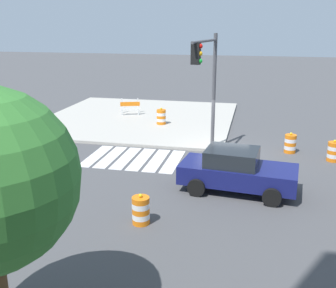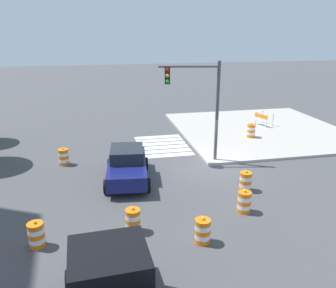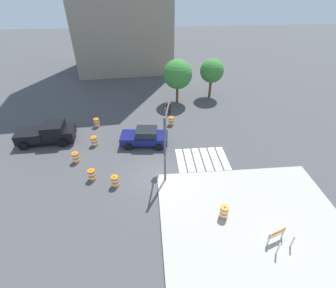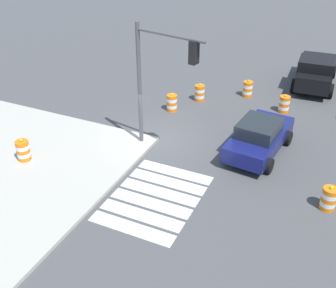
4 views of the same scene
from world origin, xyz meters
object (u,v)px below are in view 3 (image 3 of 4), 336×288
pickup_truck (48,133)px  traffic_light_pole (166,131)px  traffic_barrel_median_far (97,123)px  sports_car (145,137)px  traffic_barrel_far_curb (94,141)px  traffic_barrel_near_corner (171,121)px  traffic_barrel_median_near (115,181)px  traffic_barrel_lane_center (76,157)px  traffic_barrel_crosswalk_end (92,175)px  street_tree_streetside_mid (178,74)px  traffic_barrel_on_sidewalk (224,212)px  construction_barricade (279,236)px  street_tree_streetside_near (212,71)px

pickup_truck → traffic_light_pole: 12.22m
traffic_barrel_median_far → traffic_light_pole: (6.62, -7.61, 3.46)m
sports_car → traffic_barrel_far_curb: bearing=177.1°
traffic_light_pole → traffic_barrel_near_corner: bearing=81.4°
traffic_barrel_median_near → traffic_barrel_far_curb: 6.01m
pickup_truck → traffic_barrel_lane_center: bearing=-46.6°
traffic_barrel_crosswalk_end → traffic_light_pole: 6.81m
traffic_barrel_crosswalk_end → traffic_barrel_median_near: same height
traffic_barrel_crosswalk_end → traffic_barrel_median_far: (-0.76, 8.01, 0.00)m
traffic_barrel_lane_center → traffic_light_pole: (7.56, -1.91, 3.46)m
traffic_barrel_near_corner → traffic_barrel_far_curb: (-7.47, -3.06, 0.00)m
street_tree_streetside_mid → traffic_barrel_median_near: bearing=-114.5°
traffic_barrel_median_far → traffic_light_pole: 10.66m
sports_car → street_tree_streetside_mid: 9.92m
traffic_barrel_median_far → traffic_barrel_far_curb: size_ratio=1.00×
traffic_barrel_on_sidewalk → traffic_barrel_lane_center: bearing=147.9°
construction_barricade → traffic_barrel_near_corner: bearing=108.9°
traffic_barrel_median_far → sports_car: bearing=-36.1°
sports_car → traffic_barrel_lane_center: size_ratio=4.38×
traffic_barrel_median_far → traffic_barrel_on_sidewalk: (9.97, -12.55, 0.15)m
pickup_truck → traffic_barrel_far_curb: pickup_truck is taller
sports_car → pickup_truck: 9.06m
traffic_barrel_crosswalk_end → construction_barricade: size_ratio=0.72×
traffic_barrel_median_near → traffic_barrel_far_curb: bearing=113.2°
traffic_light_pole → traffic_barrel_on_sidewalk: bearing=-55.9°
traffic_barrel_crosswalk_end → traffic_barrel_lane_center: 2.88m
traffic_barrel_crosswalk_end → street_tree_streetside_mid: street_tree_streetside_mid is taller
traffic_barrel_near_corner → street_tree_streetside_near: bearing=49.7°
traffic_barrel_far_curb → traffic_barrel_lane_center: size_ratio=1.00×
traffic_barrel_median_far → traffic_barrel_on_sidewalk: traffic_barrel_on_sidewalk is taller
traffic_barrel_on_sidewalk → street_tree_streetside_near: (3.30, 18.77, 2.74)m
sports_car → construction_barricade: sports_car is taller
traffic_barrel_near_corner → pickup_truck: bearing=-169.9°
traffic_light_pole → street_tree_streetside_near: (6.65, 13.83, -0.57)m
traffic_barrel_far_curb → street_tree_streetside_near: 16.42m
construction_barricade → traffic_barrel_far_curb: bearing=137.5°
traffic_light_pole → street_tree_streetside_mid: traffic_light_pole is taller
pickup_truck → traffic_light_pole: (10.66, -5.19, 2.94)m
traffic_barrel_near_corner → traffic_light_pole: bearing=-98.6°
sports_car → traffic_barrel_median_far: 6.12m
traffic_barrel_lane_center → street_tree_streetside_near: bearing=40.0°
construction_barricade → traffic_light_pole: traffic_light_pole is taller
sports_car → traffic_barrel_crosswalk_end: bearing=-133.4°
pickup_truck → traffic_light_pole: traffic_light_pole is taller
traffic_barrel_lane_center → traffic_light_pole: 8.53m
pickup_truck → traffic_barrel_median_far: (4.04, 2.42, -0.52)m
traffic_barrel_crosswalk_end → traffic_barrel_lane_center: same height
traffic_barrel_near_corner → traffic_barrel_lane_center: 10.20m
traffic_barrel_near_corner → traffic_barrel_on_sidewalk: 12.45m
traffic_barrel_lane_center → traffic_barrel_median_far: bearing=80.6°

